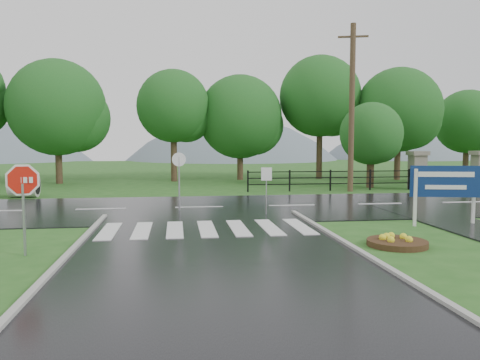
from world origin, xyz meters
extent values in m
plane|color=#275A1E|center=(0.00, 0.00, 0.00)|extent=(120.00, 120.00, 0.00)
cube|color=black|center=(0.00, 10.00, 0.00)|extent=(90.00, 8.00, 0.04)
cube|color=black|center=(8.50, 4.00, 0.00)|extent=(2.20, 11.00, 0.04)
cube|color=silver|center=(-3.00, 5.00, 0.06)|extent=(0.50, 2.80, 0.02)
cube|color=silver|center=(-2.00, 5.00, 0.06)|extent=(0.50, 2.80, 0.02)
cube|color=silver|center=(-1.00, 5.00, 0.06)|extent=(0.50, 2.80, 0.02)
cube|color=silver|center=(0.00, 5.00, 0.06)|extent=(0.50, 2.80, 0.02)
cube|color=silver|center=(1.00, 5.00, 0.06)|extent=(0.50, 2.80, 0.02)
cube|color=silver|center=(2.00, 5.00, 0.06)|extent=(0.50, 2.80, 0.02)
cube|color=silver|center=(3.00, 5.00, 0.06)|extent=(0.50, 2.80, 0.02)
cube|color=gray|center=(13.00, 16.00, 1.00)|extent=(0.80, 0.80, 2.00)
cube|color=#6B6659|center=(13.00, 16.00, 2.12)|extent=(1.00, 1.00, 0.24)
cube|color=gray|center=(17.00, 16.00, 1.00)|extent=(0.80, 0.80, 2.00)
cube|color=black|center=(7.75, 16.00, 0.40)|extent=(9.50, 0.05, 0.05)
cube|color=black|center=(7.75, 16.00, 0.75)|extent=(9.50, 0.05, 0.05)
cube|color=black|center=(7.75, 16.00, 1.10)|extent=(9.50, 0.05, 0.05)
cube|color=black|center=(3.00, 16.00, 0.60)|extent=(0.08, 0.08, 1.20)
cube|color=black|center=(12.50, 16.00, 0.60)|extent=(0.08, 0.08, 1.20)
sphere|color=slate|center=(8.00, 65.00, -17.28)|extent=(48.00, 48.00, 48.00)
sphere|color=slate|center=(36.00, 65.00, -12.96)|extent=(36.00, 36.00, 36.00)
cylinder|color=#9E9B93|center=(-8.51, 15.00, 0.60)|extent=(1.30, 1.20, 1.20)
cube|color=#939399|center=(-4.63, 2.35, 0.89)|extent=(0.05, 0.05, 1.77)
cylinder|color=white|center=(-4.63, 2.36, 1.86)|extent=(1.05, 0.22, 1.07)
cylinder|color=red|center=(-4.63, 2.35, 1.86)|extent=(0.91, 0.20, 0.93)
cube|color=silver|center=(6.86, 4.83, 0.95)|extent=(0.11, 0.11, 1.90)
cube|color=silver|center=(8.95, 4.83, 0.95)|extent=(0.11, 0.11, 1.90)
cube|color=navy|center=(7.91, 4.83, 1.47)|extent=(2.24, 0.55, 1.05)
cube|color=white|center=(7.91, 4.80, 1.71)|extent=(1.77, 0.40, 0.17)
cube|color=white|center=(7.91, 4.80, 1.28)|extent=(1.30, 0.30, 0.14)
cylinder|color=#332111|center=(4.91, 2.11, 0.08)|extent=(1.59, 1.59, 0.16)
cube|color=#939399|center=(2.44, 7.78, 0.85)|extent=(0.04, 0.04, 1.70)
cube|color=white|center=(2.44, 7.76, 1.57)|extent=(0.40, 0.08, 0.49)
cylinder|color=#939399|center=(-0.83, 9.13, 1.10)|extent=(0.07, 0.07, 2.20)
cylinder|color=white|center=(-0.83, 9.11, 2.09)|extent=(0.55, 0.06, 0.55)
cylinder|color=#473523|center=(8.74, 15.50, 4.62)|extent=(0.31, 0.31, 9.24)
cube|color=brown|center=(8.74, 15.50, 8.52)|extent=(1.61, 0.55, 0.10)
cylinder|color=#3D2B1C|center=(10.77, 17.50, 1.36)|extent=(0.47, 0.47, 2.73)
sphere|color=#1A551D|center=(10.77, 17.50, 3.28)|extent=(3.77, 3.77, 3.77)
camera|label=1|loc=(-0.94, -9.53, 2.79)|focal=35.00mm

